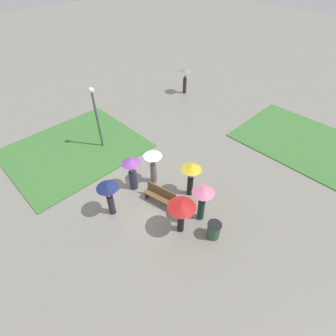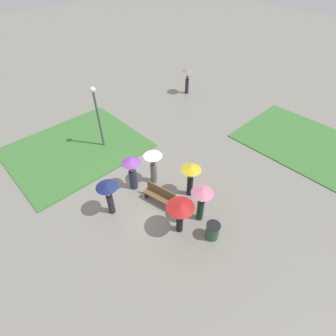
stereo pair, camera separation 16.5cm
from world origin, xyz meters
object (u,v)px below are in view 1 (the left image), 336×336
object	(u,v)px
crowd_person_pink	(203,197)
crowd_person_purple	(132,170)
crowd_person_white	(153,162)
lone_walker_mid_plaza	(185,76)
crowd_person_navy	(109,193)
lamp_post	(95,110)
park_bench	(160,195)
trash_bin	(214,230)
crowd_person_red	(181,209)
crowd_person_yellow	(191,172)

from	to	relation	value
crowd_person_pink	crowd_person_purple	bearing A→B (deg)	174.52
crowd_person_white	lone_walker_mid_plaza	world-z (taller)	same
crowd_person_navy	crowd_person_pink	world-z (taller)	crowd_person_pink
lamp_post	crowd_person_pink	world-z (taller)	lamp_post
park_bench	lone_walker_mid_plaza	bearing A→B (deg)	114.98
crowd_person_pink	crowd_person_navy	bearing A→B (deg)	-159.04
park_bench	lone_walker_mid_plaza	size ratio (longest dim) A/B	0.84
lone_walker_mid_plaza	park_bench	bearing A→B (deg)	-70.88
lamp_post	crowd_person_white	xyz separation A→B (m)	(4.45, 0.21, -1.15)
crowd_person_white	crowd_person_navy	xyz separation A→B (m)	(0.18, -2.76, -0.02)
crowd_person_white	crowd_person_purple	distance (m)	1.11
trash_bin	crowd_person_navy	xyz separation A→B (m)	(-4.08, -2.34, 0.92)
crowd_person_red	crowd_person_purple	bearing A→B (deg)	122.23
lamp_post	crowd_person_yellow	bearing A→B (deg)	8.10
crowd_person_yellow	lone_walker_mid_plaza	size ratio (longest dim) A/B	0.98
crowd_person_purple	crowd_person_yellow	bearing A→B (deg)	40.16
crowd_person_navy	lone_walker_mid_plaza	bearing A→B (deg)	124.25
crowd_person_white	crowd_person_purple	xyz separation A→B (m)	(-0.38, -1.03, -0.15)
crowd_person_red	crowd_person_purple	size ratio (longest dim) A/B	0.94
lamp_post	park_bench	bearing A→B (deg)	-5.15
park_bench	crowd_person_navy	distance (m)	2.47
lone_walker_mid_plaza	crowd_person_purple	bearing A→B (deg)	-78.68
park_bench	crowd_person_white	bearing A→B (deg)	138.05
crowd_person_white	lone_walker_mid_plaza	xyz separation A→B (m)	(-5.79, 8.58, 0.06)
crowd_person_red	crowd_person_navy	size ratio (longest dim) A/B	0.95
crowd_person_red	lone_walker_mid_plaza	distance (m)	13.18
crowd_person_navy	park_bench	bearing A→B (deg)	68.50
crowd_person_navy	crowd_person_yellow	bearing A→B (deg)	70.10
park_bench	trash_bin	size ratio (longest dim) A/B	2.02
crowd_person_white	lamp_post	bearing A→B (deg)	-82.38
lamp_post	crowd_person_purple	size ratio (longest dim) A/B	2.02
crowd_person_yellow	lone_walker_mid_plaza	bearing A→B (deg)	-3.81
crowd_person_pink	lone_walker_mid_plaza	distance (m)	12.50
crowd_person_red	crowd_person_navy	xyz separation A→B (m)	(-2.88, -1.57, -0.09)
park_bench	crowd_person_pink	size ratio (longest dim) A/B	0.85
lone_walker_mid_plaza	crowd_person_yellow	bearing A→B (deg)	-63.78
crowd_person_white	crowd_person_navy	distance (m)	2.77
lamp_post	crowd_person_navy	size ratio (longest dim) A/B	2.04
lamp_post	trash_bin	distance (m)	8.96
lamp_post	trash_bin	xyz separation A→B (m)	(8.71, -0.21, -2.09)
lone_walker_mid_plaza	crowd_person_red	bearing A→B (deg)	-65.88
crowd_person_red	crowd_person_navy	distance (m)	3.28
lamp_post	crowd_person_pink	bearing A→B (deg)	1.06
crowd_person_yellow	crowd_person_red	bearing A→B (deg)	163.61
crowd_person_yellow	crowd_person_purple	world-z (taller)	crowd_person_yellow
trash_bin	lone_walker_mid_plaza	bearing A→B (deg)	138.17
park_bench	trash_bin	bearing A→B (deg)	-6.42
park_bench	crowd_person_pink	world-z (taller)	crowd_person_pink
crowd_person_red	lone_walker_mid_plaza	bearing A→B (deg)	77.02
crowd_person_white	crowd_person_navy	size ratio (longest dim) A/B	1.05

